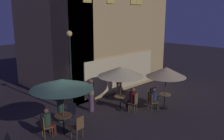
{
  "coord_description": "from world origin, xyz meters",
  "views": [
    {
      "loc": [
        -5.82,
        -8.63,
        4.89
      ],
      "look_at": [
        2.55,
        -0.32,
        2.12
      ],
      "focal_mm": 39.12,
      "sensor_mm": 36.0,
      "label": 1
    }
  ],
  "objects_px": {
    "patio_umbrella_2": "(166,72)",
    "cafe_table_2": "(165,99)",
    "patio_umbrella_0": "(121,71)",
    "cafe_chair_3": "(71,112)",
    "cafe_chair_5": "(152,100)",
    "patio_umbrella_1": "(62,84)",
    "patron_standing_3": "(119,84)",
    "cafe_table_1": "(64,120)",
    "patron_seated_0": "(132,98)",
    "patron_standing_5": "(60,103)",
    "cafe_chair_1": "(45,125)",
    "patron_seated_2": "(154,97)",
    "cafe_chair_2": "(78,126)",
    "cafe_table_0": "(120,101)",
    "street_lamp_near_corner": "(70,60)",
    "patron_seated_1": "(48,121)",
    "cafe_chair_4": "(154,94)",
    "patron_standing_4": "(91,95)",
    "cafe_chair_0": "(134,101)"
  },
  "relations": [
    {
      "from": "street_lamp_near_corner",
      "to": "patron_seated_1",
      "type": "height_order",
      "value": "street_lamp_near_corner"
    },
    {
      "from": "patio_umbrella_1",
      "to": "patron_standing_3",
      "type": "distance_m",
      "value": 5.1
    },
    {
      "from": "cafe_table_2",
      "to": "patio_umbrella_0",
      "type": "xyz_separation_m",
      "value": [
        -1.76,
        1.52,
        1.51
      ]
    },
    {
      "from": "cafe_chair_1",
      "to": "cafe_chair_2",
      "type": "distance_m",
      "value": 1.36
    },
    {
      "from": "cafe_chair_1",
      "to": "patron_seated_1",
      "type": "bearing_deg",
      "value": -0.0
    },
    {
      "from": "patio_umbrella_0",
      "to": "cafe_chair_1",
      "type": "relative_size",
      "value": 2.5
    },
    {
      "from": "cafe_table_1",
      "to": "patron_seated_0",
      "type": "relative_size",
      "value": 0.61
    },
    {
      "from": "patron_standing_3",
      "to": "patron_standing_4",
      "type": "distance_m",
      "value": 2.49
    },
    {
      "from": "cafe_table_0",
      "to": "patron_seated_0",
      "type": "relative_size",
      "value": 0.57
    },
    {
      "from": "cafe_table_2",
      "to": "patron_seated_0",
      "type": "height_order",
      "value": "patron_seated_0"
    },
    {
      "from": "street_lamp_near_corner",
      "to": "patron_standing_4",
      "type": "xyz_separation_m",
      "value": [
        0.81,
        -0.53,
        -1.82
      ]
    },
    {
      "from": "cafe_chair_1",
      "to": "patron_seated_2",
      "type": "distance_m",
      "value": 5.62
    },
    {
      "from": "cafe_table_2",
      "to": "cafe_chair_5",
      "type": "relative_size",
      "value": 0.83
    },
    {
      "from": "cafe_chair_2",
      "to": "cafe_chair_5",
      "type": "xyz_separation_m",
      "value": [
        4.42,
        -0.31,
        -0.02
      ]
    },
    {
      "from": "patron_seated_2",
      "to": "patron_standing_3",
      "type": "relative_size",
      "value": 0.72
    },
    {
      "from": "cafe_chair_3",
      "to": "patron_standing_5",
      "type": "height_order",
      "value": "patron_standing_5"
    },
    {
      "from": "cafe_chair_0",
      "to": "patron_seated_2",
      "type": "xyz_separation_m",
      "value": [
        0.93,
        -0.52,
        0.09
      ]
    },
    {
      "from": "cafe_chair_0",
      "to": "patron_seated_1",
      "type": "distance_m",
      "value": 4.45
    },
    {
      "from": "cafe_chair_3",
      "to": "patron_seated_0",
      "type": "xyz_separation_m",
      "value": [
        2.99,
        -1.01,
        0.15
      ]
    },
    {
      "from": "cafe_table_0",
      "to": "patio_umbrella_1",
      "type": "relative_size",
      "value": 0.29
    },
    {
      "from": "cafe_chair_2",
      "to": "patron_seated_0",
      "type": "bearing_deg",
      "value": -92.64
    },
    {
      "from": "street_lamp_near_corner",
      "to": "cafe_chair_5",
      "type": "relative_size",
      "value": 4.32
    },
    {
      "from": "patron_seated_2",
      "to": "patron_standing_5",
      "type": "xyz_separation_m",
      "value": [
        -4.13,
        2.25,
        0.23
      ]
    },
    {
      "from": "cafe_table_2",
      "to": "patron_standing_5",
      "type": "height_order",
      "value": "patron_standing_5"
    },
    {
      "from": "patio_umbrella_2",
      "to": "cafe_chair_5",
      "type": "distance_m",
      "value": 1.61
    },
    {
      "from": "patio_umbrella_1",
      "to": "cafe_table_2",
      "type": "bearing_deg",
      "value": -15.87
    },
    {
      "from": "patio_umbrella_0",
      "to": "cafe_chair_0",
      "type": "distance_m",
      "value": 1.63
    },
    {
      "from": "cafe_table_1",
      "to": "patio_umbrella_0",
      "type": "relative_size",
      "value": 0.34
    },
    {
      "from": "street_lamp_near_corner",
      "to": "patron_standing_4",
      "type": "height_order",
      "value": "street_lamp_near_corner"
    },
    {
      "from": "patio_umbrella_2",
      "to": "cafe_table_2",
      "type": "bearing_deg",
      "value": 90.0
    },
    {
      "from": "cafe_table_1",
      "to": "cafe_chair_4",
      "type": "bearing_deg",
      "value": -7.05
    },
    {
      "from": "patron_seated_0",
      "to": "patron_seated_1",
      "type": "bearing_deg",
      "value": 62.71
    },
    {
      "from": "cafe_chair_0",
      "to": "cafe_chair_5",
      "type": "relative_size",
      "value": 1.06
    },
    {
      "from": "cafe_chair_2",
      "to": "patron_standing_5",
      "type": "distance_m",
      "value": 1.95
    },
    {
      "from": "cafe_chair_0",
      "to": "cafe_chair_3",
      "type": "height_order",
      "value": "cafe_chair_0"
    },
    {
      "from": "cafe_chair_4",
      "to": "patron_seated_0",
      "type": "distance_m",
      "value": 1.78
    },
    {
      "from": "cafe_table_2",
      "to": "cafe_table_1",
      "type": "bearing_deg",
      "value": 164.13
    },
    {
      "from": "street_lamp_near_corner",
      "to": "cafe_table_2",
      "type": "bearing_deg",
      "value": -38.32
    },
    {
      "from": "patio_umbrella_0",
      "to": "patio_umbrella_1",
      "type": "bearing_deg",
      "value": -179.54
    },
    {
      "from": "cafe_chair_1",
      "to": "patron_standing_5",
      "type": "height_order",
      "value": "patron_standing_5"
    },
    {
      "from": "patron_standing_3",
      "to": "patio_umbrella_2",
      "type": "bearing_deg",
      "value": 91.62
    },
    {
      "from": "patron_seated_1",
      "to": "patio_umbrella_0",
      "type": "bearing_deg",
      "value": 10.41
    },
    {
      "from": "patron_standing_5",
      "to": "patron_seated_2",
      "type": "bearing_deg",
      "value": 137.53
    },
    {
      "from": "patio_umbrella_0",
      "to": "cafe_chair_3",
      "type": "xyz_separation_m",
      "value": [
        -2.8,
        0.41,
        -1.46
      ]
    },
    {
      "from": "patron_standing_3",
      "to": "patron_standing_5",
      "type": "relative_size",
      "value": 0.93
    },
    {
      "from": "cafe_table_1",
      "to": "patio_umbrella_1",
      "type": "relative_size",
      "value": 0.31
    },
    {
      "from": "cafe_table_0",
      "to": "cafe_chair_2",
      "type": "height_order",
      "value": "cafe_chair_2"
    },
    {
      "from": "street_lamp_near_corner",
      "to": "patio_umbrella_2",
      "type": "bearing_deg",
      "value": -38.32
    },
    {
      "from": "cafe_table_0",
      "to": "patron_seated_0",
      "type": "height_order",
      "value": "patron_seated_0"
    },
    {
      "from": "cafe_table_1",
      "to": "patron_seated_2",
      "type": "xyz_separation_m",
      "value": [
        4.66,
        -1.24,
        0.12
      ]
    }
  ]
}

